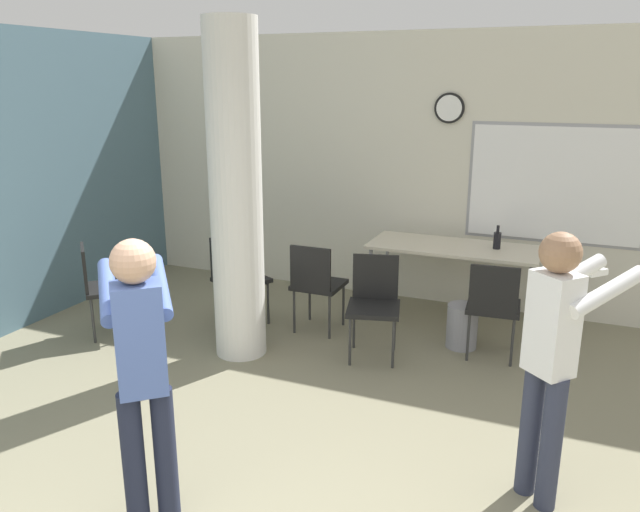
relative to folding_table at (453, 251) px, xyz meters
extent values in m
cube|color=beige|center=(-0.34, 0.56, 0.68)|extent=(8.00, 0.12, 2.80)
cylinder|color=black|center=(-0.21, 0.48, 1.33)|extent=(0.30, 0.03, 0.30)
cylinder|color=white|center=(-0.21, 0.47, 1.33)|extent=(0.26, 0.01, 0.25)
cube|color=#99999E|center=(0.85, 0.50, 0.63)|extent=(1.65, 0.01, 1.16)
cube|color=white|center=(0.85, 0.49, 0.63)|extent=(1.59, 0.02, 1.10)
cylinder|color=silver|center=(-1.55, -1.47, 0.68)|extent=(0.44, 0.44, 2.80)
cube|color=beige|center=(0.00, 0.00, 0.04)|extent=(1.62, 0.69, 0.03)
cylinder|color=gray|center=(-0.75, -0.28, -0.35)|extent=(0.04, 0.04, 0.74)
cylinder|color=gray|center=(0.75, -0.28, -0.35)|extent=(0.04, 0.04, 0.74)
cylinder|color=gray|center=(-0.75, 0.28, -0.35)|extent=(0.04, 0.04, 0.74)
cylinder|color=gray|center=(0.75, 0.28, -0.35)|extent=(0.04, 0.04, 0.74)
cylinder|color=black|center=(0.40, 0.05, 0.13)|extent=(0.07, 0.07, 0.16)
cylinder|color=black|center=(0.40, 0.05, 0.25)|extent=(0.03, 0.03, 0.07)
cylinder|color=gray|center=(0.23, -0.61, -0.52)|extent=(0.27, 0.27, 0.40)
cube|color=black|center=(-0.44, -1.13, -0.27)|extent=(0.54, 0.54, 0.04)
cube|color=black|center=(-0.49, -0.94, -0.05)|extent=(0.39, 0.13, 0.40)
cylinder|color=#333333|center=(-0.57, -1.35, -0.50)|extent=(0.02, 0.02, 0.43)
cylinder|color=#333333|center=(-0.22, -1.26, -0.50)|extent=(0.02, 0.02, 0.43)
cylinder|color=#333333|center=(-0.66, -1.01, -0.50)|extent=(0.02, 0.02, 0.43)
cylinder|color=#333333|center=(-0.31, -0.92, -0.50)|extent=(0.02, 0.02, 0.43)
cube|color=black|center=(-1.87, -0.88, -0.27)|extent=(0.59, 0.59, 0.04)
cube|color=black|center=(-1.96, -1.07, -0.05)|extent=(0.37, 0.20, 0.40)
cylinder|color=#333333|center=(-1.63, -0.80, -0.50)|extent=(0.02, 0.02, 0.43)
cylinder|color=#333333|center=(-1.95, -0.64, -0.50)|extent=(0.02, 0.02, 0.43)
cylinder|color=#333333|center=(-1.78, -1.12, -0.50)|extent=(0.02, 0.02, 0.43)
cylinder|color=#333333|center=(-2.11, -0.97, -0.50)|extent=(0.02, 0.02, 0.43)
cube|color=black|center=(-1.12, -0.72, -0.27)|extent=(0.44, 0.44, 0.04)
cube|color=black|center=(-1.12, -0.93, -0.05)|extent=(0.40, 0.03, 0.40)
cylinder|color=#333333|center=(-0.93, -0.54, -0.50)|extent=(0.02, 0.02, 0.43)
cylinder|color=#333333|center=(-1.29, -0.54, -0.50)|extent=(0.02, 0.02, 0.43)
cylinder|color=#333333|center=(-0.94, -0.90, -0.50)|extent=(0.02, 0.02, 0.43)
cylinder|color=#333333|center=(-1.30, -0.90, -0.50)|extent=(0.02, 0.02, 0.43)
cube|color=black|center=(0.49, -0.69, -0.27)|extent=(0.47, 0.47, 0.04)
cube|color=black|center=(0.51, -0.89, -0.05)|extent=(0.40, 0.06, 0.40)
cylinder|color=#333333|center=(0.66, -0.49, -0.50)|extent=(0.02, 0.02, 0.43)
cylinder|color=#333333|center=(0.30, -0.52, -0.50)|extent=(0.02, 0.02, 0.43)
cylinder|color=#333333|center=(0.69, -0.85, -0.50)|extent=(0.02, 0.02, 0.43)
cylinder|color=#333333|center=(0.33, -0.88, -0.50)|extent=(0.02, 0.02, 0.43)
cube|color=black|center=(-2.88, -1.57, -0.27)|extent=(0.62, 0.62, 0.04)
cube|color=black|center=(-3.02, -1.71, -0.05)|extent=(0.30, 0.30, 0.40)
cylinder|color=#333333|center=(-2.62, -1.57, -0.50)|extent=(0.02, 0.02, 0.43)
cylinder|color=#333333|center=(-2.88, -1.32, -0.50)|extent=(0.02, 0.02, 0.43)
cylinder|color=#333333|center=(-2.88, -1.82, -0.50)|extent=(0.02, 0.02, 0.43)
cylinder|color=#333333|center=(-3.13, -1.57, -0.50)|extent=(0.02, 0.02, 0.43)
cylinder|color=#2D3347|center=(1.07, -2.63, -0.32)|extent=(0.12, 0.12, 0.80)
cylinder|color=#2D3347|center=(0.96, -2.52, -0.32)|extent=(0.12, 0.12, 0.80)
cube|color=white|center=(1.01, -2.57, 0.37)|extent=(0.30, 0.29, 0.57)
sphere|color=#997051|center=(1.01, -2.57, 0.76)|extent=(0.22, 0.22, 0.22)
cylinder|color=white|center=(1.26, -2.49, 0.55)|extent=(0.39, 0.43, 0.23)
cylinder|color=white|center=(1.07, -2.32, 0.55)|extent=(0.39, 0.43, 0.23)
cube|color=white|center=(1.22, -2.15, 0.55)|extent=(0.11, 0.12, 0.04)
cylinder|color=#1E2338|center=(-0.79, -3.57, -0.31)|extent=(0.12, 0.12, 0.81)
cylinder|color=#1E2338|center=(-0.91, -3.67, -0.31)|extent=(0.12, 0.12, 0.81)
cube|color=#4C66AD|center=(-0.85, -3.62, 0.38)|extent=(0.30, 0.30, 0.57)
sphere|color=tan|center=(-0.85, -3.62, 0.78)|extent=(0.22, 0.22, 0.22)
cylinder|color=#4C66AD|center=(-0.91, -3.36, 0.57)|extent=(0.40, 0.44, 0.23)
cylinder|color=#4C66AD|center=(-1.10, -3.53, 0.57)|extent=(0.40, 0.44, 0.23)
cube|color=white|center=(-1.25, -3.36, 0.57)|extent=(0.11, 0.12, 0.04)
camera|label=1|loc=(1.07, -5.89, 1.62)|focal=35.00mm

